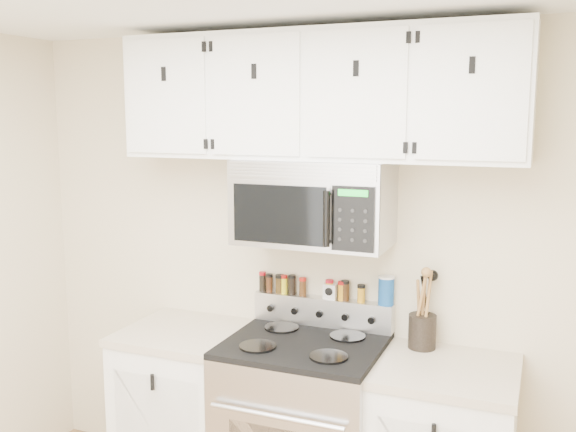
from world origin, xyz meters
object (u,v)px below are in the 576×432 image
at_px(utensil_crock, 422,329).
at_px(range, 304,430).
at_px(microwave, 314,202).
at_px(salt_canister, 386,290).

bearing_deg(utensil_crock, range, -158.06).
height_order(range, microwave, microwave).
height_order(microwave, utensil_crock, microwave).
bearing_deg(microwave, utensil_crock, 9.56).
bearing_deg(range, salt_canister, 39.70).
bearing_deg(microwave, range, -90.23).
bearing_deg(utensil_crock, salt_canister, 162.09).
height_order(range, salt_canister, salt_canister).
distance_m(range, microwave, 1.15).
relative_size(microwave, salt_canister, 5.08).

